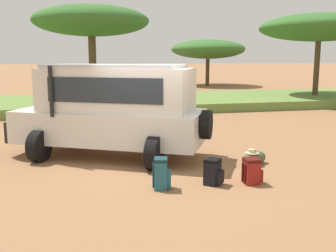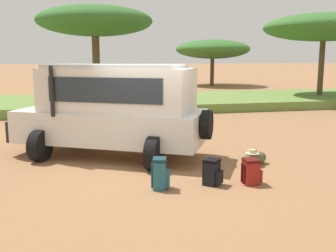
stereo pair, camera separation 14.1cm
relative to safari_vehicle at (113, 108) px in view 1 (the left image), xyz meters
The scene contains 10 objects.
ground_plane 1.98m from the safari_vehicle, 61.53° to the right, with size 320.00×320.00×0.00m, color #936642.
grass_bank 10.75m from the safari_vehicle, 86.17° to the left, with size 120.00×7.00×0.44m.
safari_vehicle is the anchor object (origin of this frame).
backpack_beside_front_wheel 4.07m from the safari_vehicle, 49.57° to the right, with size 0.41×0.35×0.54m.
backpack_cluster_center 3.10m from the safari_vehicle, 77.23° to the right, with size 0.41×0.39×0.63m.
backpack_near_rear_wheel 3.51m from the safari_vehicle, 58.53° to the right, with size 0.46×0.46×0.54m.
duffel_bag_low_black_case 3.83m from the safari_vehicle, 26.87° to the right, with size 0.72×0.53×0.40m.
acacia_tree_left_mid 11.40m from the safari_vehicle, 89.56° to the left, with size 5.99×5.26×5.27m.
acacia_tree_centre_back 27.70m from the safari_vehicle, 65.47° to the left, with size 6.82×7.45×4.26m.
acacia_tree_right_mid 16.68m from the safari_vehicle, 38.17° to the left, with size 6.72×7.16×5.08m.
Camera 1 is at (-1.74, -8.96, 2.61)m, focal length 42.00 mm.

